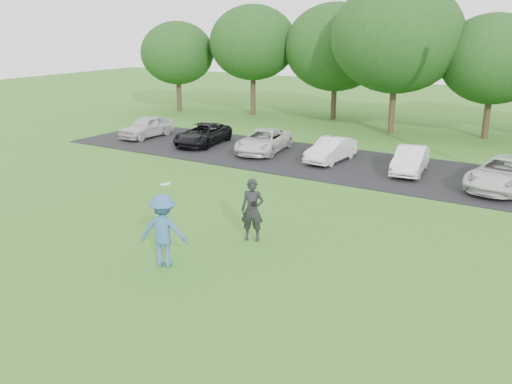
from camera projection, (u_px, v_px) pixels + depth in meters
ground at (186, 271)px, 15.09m from camera, size 100.00×100.00×0.00m
parking_lot at (368, 168)px, 25.62m from camera, size 32.00×6.50×0.03m
frisbee_player at (164, 231)px, 15.18m from camera, size 1.47×1.16×2.38m
camera_bystander at (252, 210)px, 16.97m from camera, size 0.81×0.66×1.90m
parked_cars at (375, 156)px, 25.27m from camera, size 28.02×5.02×1.23m
tree_row at (465, 48)px, 31.35m from camera, size 42.39×9.85×8.64m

